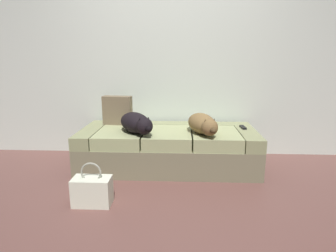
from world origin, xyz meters
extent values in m
plane|color=brown|center=(0.00, 0.00, 0.00)|extent=(10.00, 10.00, 0.00)
cube|color=silver|center=(0.00, 1.49, 1.40)|extent=(6.40, 0.10, 2.80)
cube|color=#7A7458|center=(0.00, 0.95, 0.15)|extent=(1.95, 0.86, 0.30)
cube|color=gray|center=(-0.88, 0.95, 0.37)|extent=(0.20, 0.86, 0.14)
cube|color=gray|center=(0.88, 0.95, 0.37)|extent=(0.20, 0.86, 0.14)
cube|color=gray|center=(0.00, 1.28, 0.37)|extent=(1.55, 0.20, 0.14)
cube|color=tan|center=(-0.52, 0.85, 0.37)|extent=(0.50, 0.64, 0.14)
cube|color=tan|center=(0.00, 0.85, 0.37)|extent=(0.50, 0.64, 0.14)
cube|color=tan|center=(0.52, 0.85, 0.37)|extent=(0.50, 0.64, 0.14)
ellipsoid|color=black|center=(-0.35, 0.81, 0.54)|extent=(0.48, 0.54, 0.21)
sphere|color=black|center=(-0.23, 0.63, 0.55)|extent=(0.18, 0.18, 0.18)
ellipsoid|color=black|center=(-0.18, 0.56, 0.54)|extent=(0.11, 0.12, 0.06)
cone|color=black|center=(-0.19, 0.65, 0.62)|extent=(0.04, 0.04, 0.05)
cone|color=black|center=(-0.27, 0.60, 0.62)|extent=(0.04, 0.04, 0.05)
ellipsoid|color=black|center=(-0.42, 1.02, 0.55)|extent=(0.19, 0.06, 0.05)
ellipsoid|color=brown|center=(0.36, 0.82, 0.54)|extent=(0.38, 0.51, 0.21)
sphere|color=brown|center=(0.43, 0.61, 0.55)|extent=(0.17, 0.17, 0.17)
ellipsoid|color=#4B3921|center=(0.45, 0.54, 0.54)|extent=(0.09, 0.11, 0.06)
cone|color=#4B3921|center=(0.47, 0.63, 0.61)|extent=(0.04, 0.04, 0.05)
cone|color=#4B3921|center=(0.38, 0.60, 0.61)|extent=(0.04, 0.04, 0.05)
ellipsoid|color=brown|center=(0.35, 1.03, 0.55)|extent=(0.18, 0.09, 0.05)
cube|color=black|center=(0.85, 1.05, 0.45)|extent=(0.06, 0.15, 0.02)
cube|color=#746249|center=(-0.62, 1.18, 0.61)|extent=(0.35, 0.16, 0.34)
cube|color=silver|center=(-0.60, 0.04, 0.12)|extent=(0.32, 0.18, 0.24)
torus|color=#A0A390|center=(-0.60, 0.04, 0.29)|extent=(0.18, 0.02, 0.18)
camera|label=1|loc=(0.14, -2.14, 1.22)|focal=30.41mm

